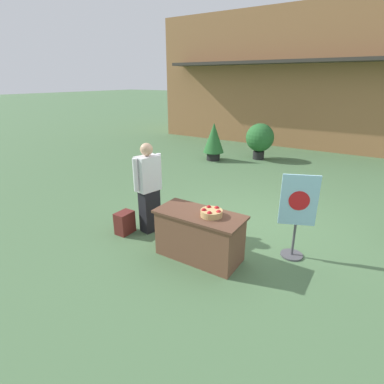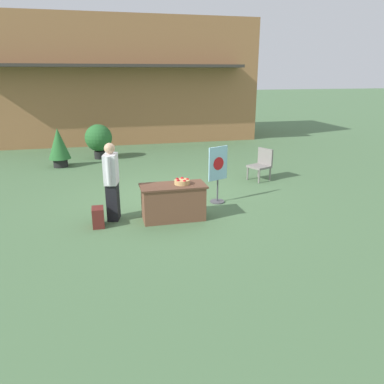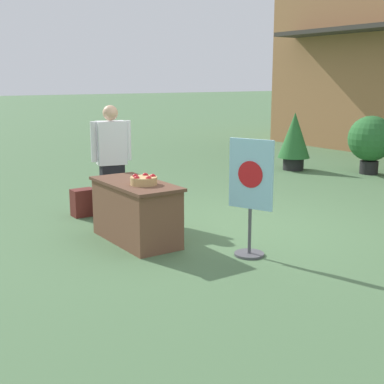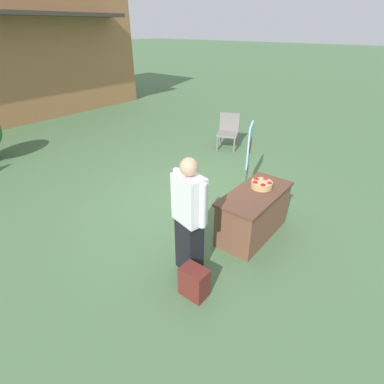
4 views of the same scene
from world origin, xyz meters
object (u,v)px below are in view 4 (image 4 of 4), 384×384
(backpack, at_px, (194,282))
(patio_chair, at_px, (228,130))
(display_table, at_px, (253,213))
(person_visitor, at_px, (189,217))
(apple_basket, at_px, (262,184))
(poster_board, at_px, (249,156))

(backpack, height_order, patio_chair, patio_chair)
(display_table, relative_size, person_visitor, 0.83)
(apple_basket, bearing_deg, patio_chair, 40.03)
(patio_chair, bearing_deg, apple_basket, 16.76)
(display_table, distance_m, poster_board, 1.58)
(person_visitor, bearing_deg, poster_board, 24.97)
(apple_basket, distance_m, person_visitor, 1.51)
(display_table, relative_size, poster_board, 1.01)
(person_visitor, height_order, patio_chair, person_visitor)
(person_visitor, relative_size, poster_board, 1.21)
(person_visitor, bearing_deg, apple_basket, 2.15)
(person_visitor, height_order, backpack, person_visitor)
(display_table, height_order, person_visitor, person_visitor)
(backpack, relative_size, poster_board, 0.30)
(person_visitor, bearing_deg, backpack, -120.97)
(person_visitor, xyz_separation_m, poster_board, (2.56, 0.55, -0.10))
(apple_basket, height_order, person_visitor, person_visitor)
(person_visitor, bearing_deg, patio_chair, 39.35)
(backpack, distance_m, patio_chair, 5.46)
(apple_basket, distance_m, patio_chair, 3.92)
(display_table, relative_size, apple_basket, 4.21)
(display_table, bearing_deg, patio_chair, 38.32)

